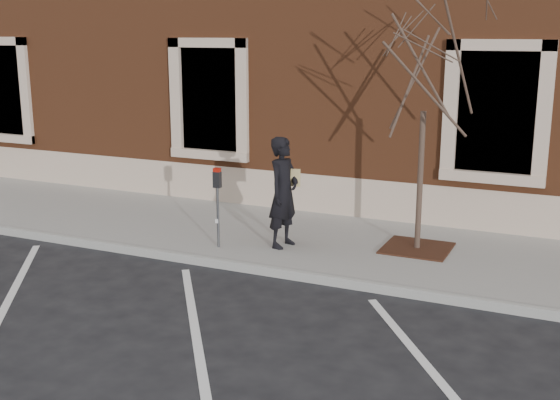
% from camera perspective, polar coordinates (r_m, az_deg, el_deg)
% --- Properties ---
extents(ground, '(120.00, 120.00, 0.00)m').
position_cam_1_polar(ground, '(11.47, -1.25, -5.99)').
color(ground, '#28282B').
rests_on(ground, ground).
extents(sidewalk_near, '(40.00, 3.50, 0.15)m').
position_cam_1_polar(sidewalk_near, '(12.97, 2.11, -3.32)').
color(sidewalk_near, gray).
rests_on(sidewalk_near, ground).
extents(curb_near, '(40.00, 0.12, 0.15)m').
position_cam_1_polar(curb_near, '(11.41, -1.36, -5.71)').
color(curb_near, '#9E9E99').
rests_on(curb_near, ground).
extents(parking_stripes, '(28.00, 4.40, 0.01)m').
position_cam_1_polar(parking_stripes, '(9.68, -7.00, -9.91)').
color(parking_stripes, silver).
rests_on(parking_stripes, ground).
extents(building_civic, '(40.00, 8.62, 8.00)m').
position_cam_1_polar(building_civic, '(18.10, 9.72, 13.88)').
color(building_civic, brown).
rests_on(building_civic, ground).
extents(man, '(0.58, 0.77, 1.94)m').
position_cam_1_polar(man, '(12.15, 0.29, 0.62)').
color(man, black).
rests_on(man, sidewalk_near).
extents(parking_meter, '(0.13, 0.10, 1.41)m').
position_cam_1_polar(parking_meter, '(12.13, -5.11, 0.61)').
color(parking_meter, '#595B60').
rests_on(parking_meter, sidewalk_near).
extents(tree_grate, '(1.13, 1.13, 0.03)m').
position_cam_1_polar(tree_grate, '(12.46, 11.06, -3.85)').
color(tree_grate, '#3D1E13').
rests_on(tree_grate, sidewalk_near).
extents(sapling, '(2.61, 2.61, 4.36)m').
position_cam_1_polar(sapling, '(11.92, 11.73, 10.19)').
color(sapling, '#4D3A2F').
rests_on(sapling, sidewalk_near).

